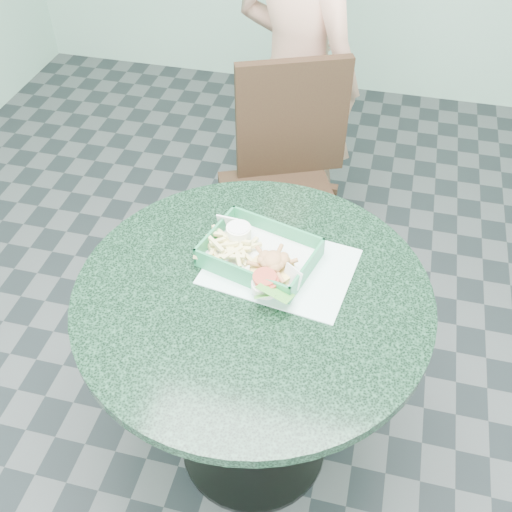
% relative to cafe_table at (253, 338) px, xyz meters
% --- Properties ---
extents(floor, '(4.00, 5.00, 0.02)m').
position_rel_cafe_table_xyz_m(floor, '(0.00, 0.00, -0.58)').
color(floor, '#303335').
rests_on(floor, ground).
extents(cafe_table, '(0.90, 0.90, 0.75)m').
position_rel_cafe_table_xyz_m(cafe_table, '(0.00, 0.00, 0.00)').
color(cafe_table, '#2B2B2B').
rests_on(cafe_table, floor).
extents(dining_chair, '(0.42, 0.42, 0.93)m').
position_rel_cafe_table_xyz_m(dining_chair, '(-0.08, 0.82, -0.05)').
color(dining_chair, black).
rests_on(dining_chair, floor).
extents(diner_person, '(0.63, 0.54, 1.47)m').
position_rel_cafe_table_xyz_m(diner_person, '(-0.11, 1.15, 0.16)').
color(diner_person, tan).
rests_on(diner_person, floor).
extents(placemat, '(0.40, 0.32, 0.00)m').
position_rel_cafe_table_xyz_m(placemat, '(0.05, 0.10, 0.17)').
color(placemat, silver).
rests_on(placemat, cafe_table).
extents(food_basket, '(0.28, 0.20, 0.06)m').
position_rel_cafe_table_xyz_m(food_basket, '(-0.01, 0.11, 0.19)').
color(food_basket, '#23804E').
rests_on(food_basket, placemat).
extents(crab_sandwich, '(0.11, 0.11, 0.07)m').
position_rel_cafe_table_xyz_m(crab_sandwich, '(0.05, 0.07, 0.22)').
color(crab_sandwich, '#D6B75C').
rests_on(crab_sandwich, food_basket).
extents(fries_pile, '(0.12, 0.13, 0.05)m').
position_rel_cafe_table_xyz_m(fries_pile, '(-0.08, 0.09, 0.21)').
color(fries_pile, '#ECDF8A').
rests_on(fries_pile, food_basket).
extents(sauce_ramekin, '(0.07, 0.07, 0.04)m').
position_rel_cafe_table_xyz_m(sauce_ramekin, '(-0.08, 0.13, 0.22)').
color(sauce_ramekin, white).
rests_on(sauce_ramekin, food_basket).
extents(garnish_cup, '(0.11, 0.10, 0.04)m').
position_rel_cafe_table_xyz_m(garnish_cup, '(0.07, 0.00, 0.21)').
color(garnish_cup, white).
rests_on(garnish_cup, food_basket).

